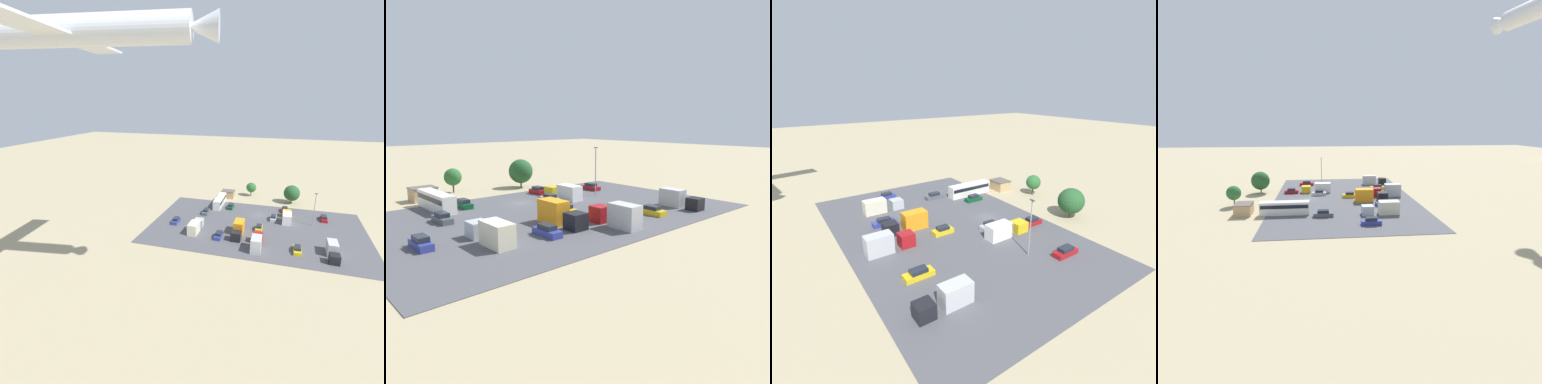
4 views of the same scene
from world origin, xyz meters
TOP-DOWN VIEW (x-y plane):
  - ground_plane at (0.00, 0.00)m, footprint 400.00×400.00m
  - parking_lot_surface at (0.00, 10.09)m, footprint 60.80×39.18m
  - shed_building at (12.90, -14.84)m, footprint 4.84×4.00m
  - bus at (14.07, -5.15)m, footprint 2.48×11.51m
  - parked_car_0 at (9.85, -3.50)m, footprint 1.73×4.40m
  - parked_car_1 at (-1.07, 11.84)m, footprint 1.81×4.15m
  - parked_car_2 at (-11.30, 22.05)m, footprint 1.81×4.72m
  - parked_car_3 at (23.49, 13.92)m, footprint 1.72×4.31m
  - parked_car_4 at (-4.64, 2.97)m, footprint 1.77×4.18m
  - parked_car_5 at (-7.95, -5.50)m, footprint 1.91×4.15m
  - parked_car_6 at (8.94, 19.95)m, footprint 1.73×4.71m
  - parked_car_7 at (16.75, 3.85)m, footprint 1.73×4.62m
  - parked_car_8 at (-19.62, -1.29)m, footprint 1.79×4.67m
  - parked_truck_0 at (-19.26, 21.89)m, footprint 2.33×8.03m
  - parked_truck_1 at (-1.49, 23.19)m, footprint 2.47×8.59m
  - parked_truck_2 at (16.18, 17.94)m, footprint 2.52×8.88m
  - parked_truck_3 at (-8.64, 2.65)m, footprint 2.60×8.93m
  - parked_truck_4 at (4.18, 16.72)m, footprint 2.56×8.85m
  - tree_near_shed at (-9.97, -15.03)m, footprint 5.62×5.62m
  - tree_apron_mid at (4.81, -19.16)m, footprint 3.76×3.76m
  - light_pole_lot_centre at (-16.02, 3.86)m, footprint 0.90×0.28m
  - airplane at (24.28, 52.53)m, footprint 41.60×34.38m

SIDE VIEW (x-z plane):
  - ground_plane at x=0.00m, z-range 0.00..0.00m
  - parking_lot_surface at x=0.00m, z-range 0.00..0.08m
  - parked_car_2 at x=-11.30m, z-range -0.04..1.42m
  - parked_car_1 at x=-1.07m, z-range -0.05..1.47m
  - parked_car_8 at x=-19.62m, z-range -0.05..1.48m
  - parked_car_4 at x=-4.64m, z-range -0.05..1.49m
  - parked_car_5 at x=-7.95m, z-range -0.05..1.51m
  - parked_car_0 at x=9.85m, z-range -0.05..1.52m
  - parked_car_7 at x=16.75m, z-range -0.05..1.54m
  - parked_car_6 at x=8.94m, z-range -0.05..1.54m
  - parked_car_3 at x=23.49m, z-range -0.06..1.58m
  - shed_building at x=12.90m, z-range 0.01..2.73m
  - parked_truck_3 at x=-8.64m, z-range -0.04..2.90m
  - parked_truck_2 at x=16.18m, z-range -0.05..3.07m
  - parked_truck_0 at x=-19.26m, z-range -0.05..3.09m
  - parked_truck_4 at x=4.18m, z-range -0.07..3.47m
  - parked_truck_1 at x=-1.49m, z-range -0.07..3.52m
  - bus at x=14.07m, z-range 0.20..3.31m
  - tree_apron_mid at x=4.81m, z-range 0.77..6.11m
  - tree_near_shed at x=-9.97m, z-range 0.51..7.15m
  - light_pole_lot_centre at x=-16.02m, z-range 0.52..10.55m
  - airplane at x=24.28m, z-range 40.41..50.43m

